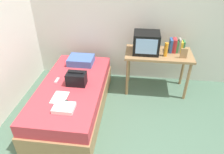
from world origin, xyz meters
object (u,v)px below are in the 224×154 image
(bed, at_px, (73,97))
(picture_frame, at_px, (184,53))
(magazine, at_px, (60,97))
(remote_dark, at_px, (65,104))
(book_row, at_px, (176,46))
(desk, at_px, (158,58))
(handbag, at_px, (76,79))
(pillow, at_px, (81,60))
(remote_silver, at_px, (57,80))
(folded_towel, at_px, (64,108))
(tv, at_px, (146,43))
(water_bottle, at_px, (166,50))

(bed, height_order, picture_frame, picture_frame)
(bed, distance_m, picture_frame, 1.97)
(picture_frame, bearing_deg, magazine, -152.16)
(remote_dark, bearing_deg, bed, 96.92)
(book_row, bearing_deg, desk, -165.31)
(magazine, bearing_deg, handbag, 67.02)
(picture_frame, distance_m, pillow, 1.80)
(book_row, distance_m, remote_silver, 2.11)
(bed, xyz_separation_m, picture_frame, (1.77, 0.61, 0.61))
(folded_towel, bearing_deg, book_row, 42.02)
(remote_dark, bearing_deg, folded_towel, -80.95)
(bed, relative_size, remote_silver, 13.89)
(tv, height_order, remote_silver, tv)
(bed, bearing_deg, picture_frame, 19.18)
(remote_dark, bearing_deg, picture_frame, 33.05)
(desk, distance_m, handbag, 1.50)
(picture_frame, bearing_deg, water_bottle, 171.71)
(desk, relative_size, remote_silver, 8.06)
(book_row, height_order, handbag, book_row)
(desk, bearing_deg, tv, -178.08)
(water_bottle, height_order, remote_dark, water_bottle)
(handbag, height_order, magazine, handbag)
(desk, height_order, picture_frame, picture_frame)
(bed, bearing_deg, remote_dark, -83.08)
(tv, height_order, water_bottle, tv)
(tv, distance_m, pillow, 1.22)
(book_row, distance_m, magazine, 2.14)
(remote_dark, bearing_deg, handbag, 86.69)
(book_row, xyz_separation_m, folded_towel, (-1.59, -1.44, -0.34))
(picture_frame, height_order, pillow, picture_frame)
(remote_silver, bearing_deg, picture_frame, 15.36)
(bed, distance_m, folded_towel, 0.66)
(folded_towel, bearing_deg, water_bottle, 41.64)
(folded_towel, bearing_deg, pillow, 93.84)
(bed, distance_m, pillow, 0.76)
(desk, height_order, pillow, desk)
(tv, bearing_deg, picture_frame, -13.55)
(desk, bearing_deg, pillow, -176.32)
(picture_frame, bearing_deg, book_row, 112.46)
(desk, bearing_deg, magazine, -142.10)
(remote_dark, xyz_separation_m, remote_silver, (-0.31, 0.55, 0.00))
(magazine, distance_m, remote_dark, 0.19)
(book_row, height_order, picture_frame, book_row)
(tv, relative_size, remote_silver, 3.06)
(pillow, relative_size, handbag, 1.50)
(remote_dark, bearing_deg, desk, 43.86)
(picture_frame, distance_m, folded_towel, 2.10)
(pillow, xyz_separation_m, remote_silver, (-0.24, -0.62, -0.05))
(water_bottle, height_order, remote_silver, water_bottle)
(tv, xyz_separation_m, pillow, (-1.15, -0.08, -0.37))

